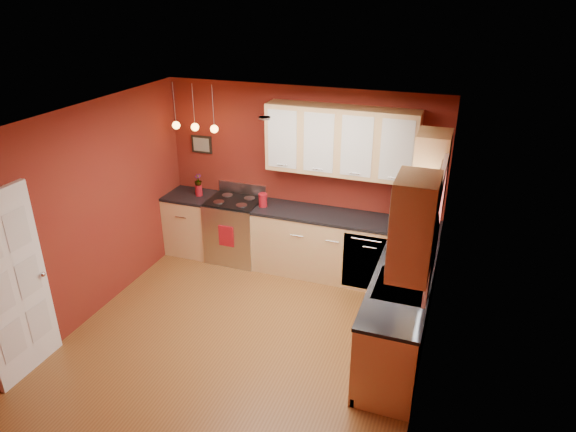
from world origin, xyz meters
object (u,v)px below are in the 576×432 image
(sink, at_px, (400,287))
(red_canister, at_px, (263,200))
(soap_pump, at_px, (423,287))
(gas_range, at_px, (236,229))
(coffee_maker, at_px, (399,216))

(sink, xyz_separation_m, red_canister, (-2.15, 1.45, 0.12))
(red_canister, height_order, soap_pump, same)
(soap_pump, bearing_deg, gas_range, 150.54)
(sink, height_order, red_canister, sink)
(soap_pump, bearing_deg, coffee_maker, 106.72)
(coffee_maker, relative_size, soap_pump, 1.40)
(sink, relative_size, coffee_maker, 2.61)
(coffee_maker, distance_m, soap_pump, 1.68)
(red_canister, height_order, coffee_maker, coffee_maker)
(gas_range, distance_m, coffee_maker, 2.44)
(gas_range, bearing_deg, coffee_maker, -0.19)
(sink, bearing_deg, gas_range, 150.22)
(coffee_maker, height_order, soap_pump, coffee_maker)
(coffee_maker, bearing_deg, gas_range, -163.73)
(red_canister, xyz_separation_m, soap_pump, (2.38, -1.56, -0.00))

